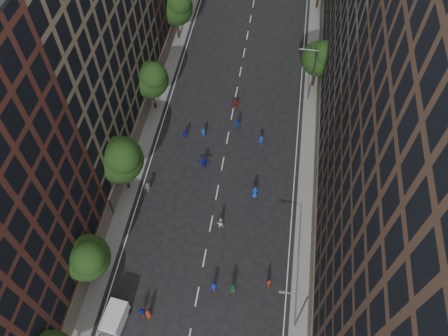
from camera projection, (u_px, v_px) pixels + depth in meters
name	position (u px, v px, depth m)	size (l,w,h in m)	color
ground	(232.00, 116.00, 62.37)	(240.00, 240.00, 0.00)	black
sidewalk_left	(162.00, 72.00, 67.69)	(4.00, 105.00, 0.15)	slate
sidewalk_right	(318.00, 88.00, 65.57)	(4.00, 105.00, 0.15)	slate
bldg_left_b	(55.00, 24.00, 47.36)	(14.00, 26.00, 34.00)	#7F6E53
bldg_right_a	(445.00, 231.00, 31.67)	(14.00, 30.00, 36.00)	#4B3528
bldg_right_b	(404.00, 11.00, 49.59)	(14.00, 28.00, 33.00)	#645C53
tree_left_1	(87.00, 258.00, 43.78)	(4.80, 4.80, 8.21)	black
tree_left_2	(120.00, 159.00, 50.02)	(5.60, 5.60, 9.45)	black
tree_left_3	(151.00, 79.00, 58.54)	(5.00, 5.00, 8.58)	black
tree_left_4	(177.00, 7.00, 67.52)	(5.40, 5.40, 9.08)	black
tree_right_a	(320.00, 57.00, 61.31)	(5.00, 5.00, 8.39)	black
streetlamp_near	(299.00, 310.00, 41.13)	(2.64, 0.22, 9.06)	#595B60
streetlamp_far	(312.00, 73.00, 60.14)	(2.64, 0.22, 9.06)	#595B60
cargo_van	(113.00, 322.00, 44.34)	(2.49, 4.48, 2.28)	white
skater_3	(214.00, 287.00, 46.87)	(1.03, 0.59, 1.59)	navy
skater_4	(142.00, 312.00, 45.34)	(0.94, 0.39, 1.61)	#1515AA
skater_6	(148.00, 314.00, 45.20)	(0.80, 0.52, 1.63)	maroon
skater_7	(269.00, 283.00, 47.16)	(0.57, 0.37, 1.57)	maroon
skater_8	(220.00, 223.00, 51.36)	(0.84, 0.66, 1.74)	silver
skater_9	(148.00, 188.00, 54.20)	(1.15, 0.66, 1.77)	#45444A
skater_10	(233.00, 289.00, 46.57)	(1.14, 0.47, 1.94)	#23753E
skater_11	(204.00, 163.00, 56.41)	(1.73, 0.55, 1.87)	#141FA6
skater_12	(255.00, 193.00, 53.71)	(0.95, 0.62, 1.94)	#1738BE
skater_13	(203.00, 133.00, 59.38)	(0.65, 0.42, 1.77)	#154AAF
skater_14	(238.00, 124.00, 60.38)	(0.88, 0.68, 1.80)	#13259F
skater_15	(261.00, 141.00, 58.65)	(1.08, 0.62, 1.68)	#123495
skater_16	(185.00, 135.00, 59.22)	(1.05, 0.44, 1.80)	#1D16B3
skater_17	(236.00, 104.00, 62.75)	(1.45, 0.46, 1.56)	maroon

